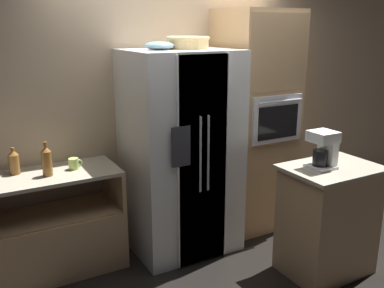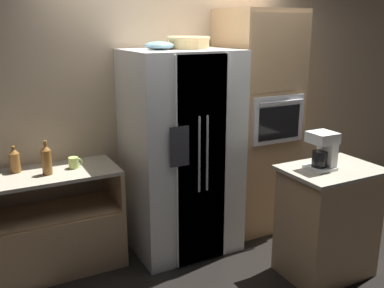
# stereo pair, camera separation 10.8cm
# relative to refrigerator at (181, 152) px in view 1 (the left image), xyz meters

# --- Properties ---
(ground_plane) EXTENTS (20.00, 20.00, 0.00)m
(ground_plane) POSITION_rel_refrigerator_xyz_m (0.14, -0.08, -0.93)
(ground_plane) COLOR black
(wall_back) EXTENTS (12.00, 0.06, 2.80)m
(wall_back) POSITION_rel_refrigerator_xyz_m (0.14, 0.44, 0.47)
(wall_back) COLOR tan
(wall_back) RESTS_ON ground_plane
(counter_left) EXTENTS (1.50, 0.56, 0.89)m
(counter_left) POSITION_rel_refrigerator_xyz_m (-1.37, 0.13, -0.61)
(counter_left) COLOR tan
(counter_left) RESTS_ON ground_plane
(refrigerator) EXTENTS (0.95, 0.84, 1.86)m
(refrigerator) POSITION_rel_refrigerator_xyz_m (0.00, 0.00, 0.00)
(refrigerator) COLOR silver
(refrigerator) RESTS_ON ground_plane
(wall_oven) EXTENTS (0.70, 0.73, 2.21)m
(wall_oven) POSITION_rel_refrigerator_xyz_m (0.89, 0.07, 0.18)
(wall_oven) COLOR tan
(wall_oven) RESTS_ON ground_plane
(island_counter) EXTENTS (0.78, 0.57, 0.95)m
(island_counter) POSITION_rel_refrigerator_xyz_m (0.86, -1.01, -0.45)
(island_counter) COLOR tan
(island_counter) RESTS_ON ground_plane
(wicker_basket) EXTENTS (0.38, 0.38, 0.11)m
(wicker_basket) POSITION_rel_refrigerator_xyz_m (0.10, 0.04, 0.99)
(wicker_basket) COLOR tan
(wicker_basket) RESTS_ON refrigerator
(fruit_bowl) EXTENTS (0.25, 0.25, 0.07)m
(fruit_bowl) POSITION_rel_refrigerator_xyz_m (-0.20, -0.00, 0.97)
(fruit_bowl) COLOR #668C99
(fruit_bowl) RESTS_ON refrigerator
(bottle_tall) EXTENTS (0.08, 0.08, 0.23)m
(bottle_tall) POSITION_rel_refrigerator_xyz_m (-1.40, 0.25, 0.06)
(bottle_tall) COLOR brown
(bottle_tall) RESTS_ON counter_left
(bottle_short) EXTENTS (0.08, 0.08, 0.28)m
(bottle_short) POSITION_rel_refrigerator_xyz_m (-1.18, 0.08, 0.08)
(bottle_short) COLOR brown
(bottle_short) RESTS_ON counter_left
(mug) EXTENTS (0.12, 0.08, 0.10)m
(mug) POSITION_rel_refrigerator_xyz_m (-0.95, 0.14, 0.00)
(mug) COLOR #B2D166
(mug) RESTS_ON counter_left
(coffee_maker) EXTENTS (0.20, 0.20, 0.30)m
(coffee_maker) POSITION_rel_refrigerator_xyz_m (0.77, -0.99, 0.18)
(coffee_maker) COLOR white
(coffee_maker) RESTS_ON island_counter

